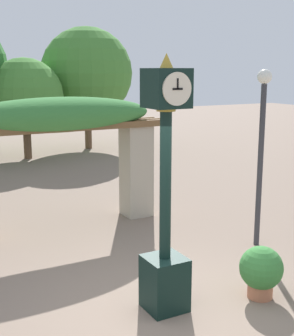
{
  "coord_description": "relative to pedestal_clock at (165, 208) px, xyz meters",
  "views": [
    {
      "loc": [
        -2.87,
        -5.03,
        3.19
      ],
      "look_at": [
        0.12,
        0.51,
        1.86
      ],
      "focal_mm": 50.0,
      "sensor_mm": 36.0,
      "label": 1
    }
  ],
  "objects": [
    {
      "name": "lamp_post",
      "position": [
        2.72,
        1.24,
        0.63
      ],
      "size": [
        0.25,
        0.25,
        3.2
      ],
      "color": "#333338",
      "rests_on": "ground"
    },
    {
      "name": "potted_plant_near_left",
      "position": [
        1.36,
        -0.37,
        -1.01
      ],
      "size": [
        0.62,
        0.62,
        0.76
      ],
      "color": "#B26B4C",
      "rests_on": "ground"
    },
    {
      "name": "pedestal_clock",
      "position": [
        0.0,
        0.0,
        0.0
      ],
      "size": [
        0.52,
        0.53,
        3.39
      ],
      "color": "black",
      "rests_on": "ground"
    },
    {
      "name": "pergola",
      "position": [
        -0.12,
        3.94,
        0.52
      ],
      "size": [
        4.58,
        1.18,
        2.67
      ],
      "color": "#A89E89",
      "rests_on": "ground"
    },
    {
      "name": "ground_plane",
      "position": [
        -0.12,
        -0.01,
        -1.42
      ],
      "size": [
        60.0,
        60.0,
        0.0
      ],
      "primitive_type": "plane",
      "color": "#7F6B5B"
    }
  ]
}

